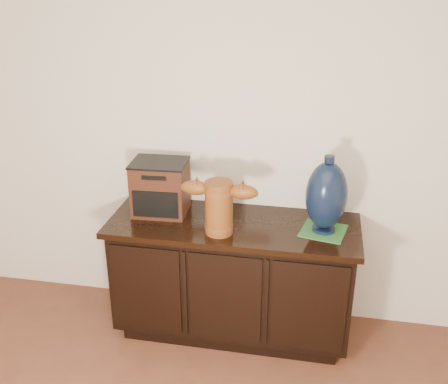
% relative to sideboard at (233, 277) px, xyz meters
% --- Properties ---
extents(sideboard, '(1.46, 0.56, 0.75)m').
position_rel_sideboard_xyz_m(sideboard, '(0.00, 0.00, 0.00)').
color(sideboard, black).
rests_on(sideboard, ground).
extents(terracotta_vessel, '(0.43, 0.16, 0.31)m').
position_rel_sideboard_xyz_m(terracotta_vessel, '(-0.06, -0.13, 0.54)').
color(terracotta_vessel, brown).
rests_on(terracotta_vessel, sideboard).
extents(tv_radio, '(0.33, 0.28, 0.32)m').
position_rel_sideboard_xyz_m(tv_radio, '(-0.45, 0.06, 0.53)').
color(tv_radio, '#3D1B0F').
rests_on(tv_radio, sideboard).
extents(green_mat, '(0.28, 0.28, 0.01)m').
position_rel_sideboard_xyz_m(green_mat, '(0.52, -0.01, 0.37)').
color(green_mat, '#2C622C').
rests_on(green_mat, sideboard).
extents(lamp_base, '(0.27, 0.27, 0.44)m').
position_rel_sideboard_xyz_m(lamp_base, '(0.52, -0.01, 0.59)').
color(lamp_base, black).
rests_on(lamp_base, green_mat).
extents(spray_can, '(0.07, 0.07, 0.20)m').
position_rel_sideboard_xyz_m(spray_can, '(-0.09, 0.16, 0.46)').
color(spray_can, '#530E0E').
rests_on(spray_can, sideboard).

